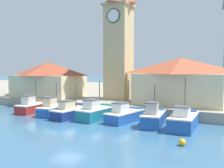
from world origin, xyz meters
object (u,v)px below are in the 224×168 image
object	(u,v)px
warehouse_left	(48,79)
warehouse_right	(180,80)
fishing_boat_center	(125,115)
fishing_boat_right_inner	(183,121)
mooring_buoy	(182,142)
fishing_boat_mid_left	(96,112)
fishing_boat_left_outer	(53,109)
fishing_boat_far_left	(33,106)
clock_tower	(119,39)
fishing_boat_left_inner	(72,112)
fishing_boat_mid_right	(153,118)

from	to	relation	value
warehouse_left	warehouse_right	bearing A→B (deg)	2.21
fishing_boat_center	fishing_boat_right_inner	bearing A→B (deg)	-5.89
mooring_buoy	fishing_boat_mid_left	bearing A→B (deg)	152.53
mooring_buoy	fishing_boat_right_inner	bearing A→B (deg)	100.92
fishing_boat_left_outer	warehouse_left	xyz separation A→B (m)	(-6.94, 7.26, 3.07)
warehouse_right	fishing_boat_far_left	bearing A→B (deg)	-154.51
fishing_boat_left_outer	warehouse_left	bearing A→B (deg)	133.72
fishing_boat_center	warehouse_right	size ratio (longest dim) A/B	0.50
clock_tower	fishing_boat_far_left	bearing A→B (deg)	-131.08
mooring_buoy	fishing_boat_left_outer	bearing A→B (deg)	161.56
fishing_boat_left_inner	fishing_boat_right_inner	bearing A→B (deg)	0.80
fishing_boat_far_left	fishing_boat_left_inner	bearing A→B (deg)	-5.89
fishing_boat_mid_left	fishing_boat_center	bearing A→B (deg)	6.31
clock_tower	warehouse_right	xyz separation A→B (m)	(8.75, -0.94, -5.50)
warehouse_right	mooring_buoy	world-z (taller)	warehouse_right
fishing_boat_left_outer	warehouse_left	size ratio (longest dim) A/B	0.49
fishing_boat_center	mooring_buoy	xyz separation A→B (m)	(7.05, -5.70, -0.46)
fishing_boat_mid_right	warehouse_left	xyz separation A→B (m)	(-19.18, 7.52, 2.99)
warehouse_left	fishing_boat_center	bearing A→B (deg)	-23.43
fishing_boat_left_outer	fishing_boat_mid_right	size ratio (longest dim) A/B	1.09
fishing_boat_far_left	fishing_boat_left_inner	world-z (taller)	fishing_boat_far_left
fishing_boat_right_inner	warehouse_right	size ratio (longest dim) A/B	0.47
fishing_boat_far_left	fishing_boat_left_inner	xyz separation A→B (m)	(6.40, -0.66, -0.04)
fishing_boat_left_inner	warehouse_left	size ratio (longest dim) A/B	0.52
fishing_boat_left_inner	mooring_buoy	xyz separation A→B (m)	(13.09, -4.91, -0.45)
fishing_boat_left_inner	fishing_boat_far_left	bearing A→B (deg)	174.11
clock_tower	warehouse_right	world-z (taller)	clock_tower
fishing_boat_center	fishing_boat_far_left	bearing A→B (deg)	-179.38
fishing_boat_mid_left	warehouse_right	size ratio (longest dim) A/B	0.48
fishing_boat_left_outer	fishing_boat_right_inner	size ratio (longest dim) A/B	1.01
fishing_boat_far_left	clock_tower	world-z (taller)	clock_tower
warehouse_right	fishing_boat_mid_left	bearing A→B (deg)	-131.77
fishing_boat_far_left	fishing_boat_center	world-z (taller)	fishing_boat_far_left
fishing_boat_far_left	fishing_boat_left_outer	bearing A→B (deg)	-3.62
fishing_boat_mid_right	fishing_boat_right_inner	xyz separation A→B (m)	(2.82, -0.01, -0.02)
fishing_boat_far_left	warehouse_left	size ratio (longest dim) A/B	0.46
fishing_boat_mid_right	mooring_buoy	bearing A→B (deg)	-53.22
fishing_boat_far_left	fishing_boat_left_inner	distance (m)	6.43
fishing_boat_center	fishing_boat_mid_right	world-z (taller)	fishing_boat_center
fishing_boat_center	warehouse_left	distance (m)	17.64
fishing_boat_far_left	fishing_boat_mid_left	size ratio (longest dim) A/B	0.94
fishing_boat_far_left	fishing_boat_right_inner	distance (m)	18.52
fishing_boat_right_inner	clock_tower	bearing A→B (deg)	139.66
fishing_boat_mid_left	warehouse_right	xyz separation A→B (m)	(7.17, 8.03, 3.21)
fishing_boat_left_inner	fishing_boat_mid_right	size ratio (longest dim) A/B	1.16
fishing_boat_mid_right	warehouse_left	size ratio (longest dim) A/B	0.45
fishing_boat_center	fishing_boat_mid_right	size ratio (longest dim) A/B	1.13
fishing_boat_center	warehouse_right	distance (m)	9.23
fishing_boat_mid_left	fishing_boat_right_inner	xyz separation A→B (m)	(9.30, -0.27, 0.01)
fishing_boat_left_outer	fishing_boat_mid_right	world-z (taller)	fishing_boat_mid_right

